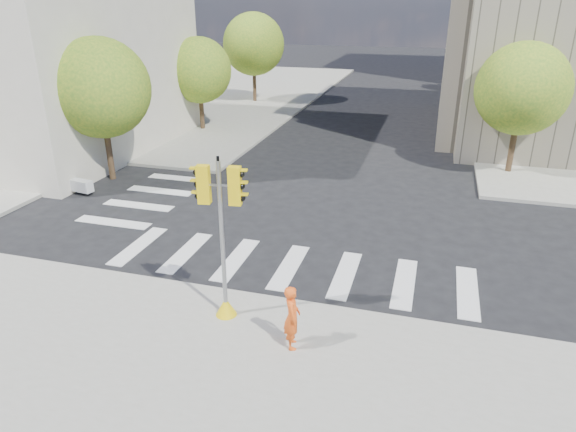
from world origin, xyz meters
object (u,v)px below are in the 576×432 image
object	(u,v)px
lamp_far	(501,45)
traffic_signal	(223,253)
photographer	(292,317)
planter_wall	(40,178)
lamp_near	(525,67)

from	to	relation	value
lamp_far	traffic_signal	distance (m)	34.49
photographer	planter_wall	size ratio (longest dim) A/B	0.27
photographer	planter_wall	bearing A→B (deg)	40.52
photographer	lamp_near	bearing A→B (deg)	-38.38
lamp_far	traffic_signal	size ratio (longest dim) A/B	1.87
traffic_signal	lamp_far	bearing A→B (deg)	66.26
traffic_signal	photographer	bearing A→B (deg)	-30.02
photographer	lamp_far	bearing A→B (deg)	-30.85
planter_wall	lamp_far	bearing A→B (deg)	59.50
lamp_far	traffic_signal	xyz separation A→B (m)	(-8.90, -33.22, -2.60)
photographer	planter_wall	world-z (taller)	photographer
lamp_near	photographer	size ratio (longest dim) A/B	4.98
lamp_far	traffic_signal	world-z (taller)	lamp_far
lamp_near	lamp_far	world-z (taller)	same
lamp_near	planter_wall	world-z (taller)	lamp_near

